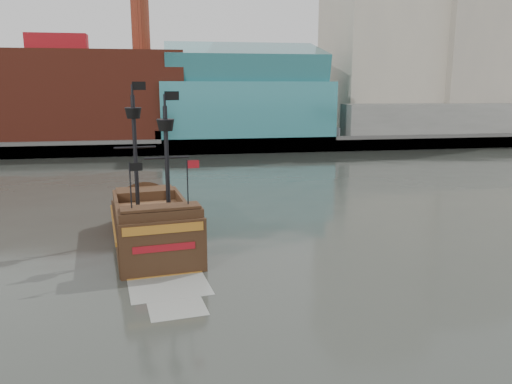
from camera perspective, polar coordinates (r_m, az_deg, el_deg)
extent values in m
plane|color=#2A2D28|center=(24.29, 0.44, -15.83)|extent=(400.00, 400.00, 0.00)
cube|color=slate|center=(113.64, -8.07, 6.75)|extent=(220.00, 60.00, 2.00)
cube|color=#4C4C49|center=(84.30, -7.32, 5.14)|extent=(220.00, 1.00, 2.60)
cube|color=maroon|center=(94.86, -21.37, 10.16)|extent=(42.00, 18.00, 15.00)
cube|color=teal|center=(92.26, -1.36, 9.39)|extent=(30.00, 16.00, 10.00)
cube|color=#B3AA95|center=(111.06, 14.12, 18.81)|extent=(20.00, 22.00, 46.00)
cube|color=#A09787|center=(115.56, 23.36, 15.94)|extent=(18.00, 18.00, 38.00)
cube|color=#B3AA95|center=(130.88, 15.24, 19.00)|extent=(24.00, 20.00, 52.00)
cube|color=slate|center=(101.60, 20.92, 7.72)|extent=(40.00, 6.00, 6.00)
cube|color=teal|center=(92.23, -1.39, 14.36)|extent=(28.00, 14.94, 8.78)
cube|color=black|center=(37.33, -11.69, -4.87)|extent=(6.98, 13.43, 2.78)
cube|color=#52381E|center=(36.91, -11.79, -2.57)|extent=(6.28, 12.08, 0.32)
cube|color=black|center=(41.80, -12.55, -0.36)|extent=(4.84, 3.14, 1.07)
cube|color=black|center=(31.36, -10.79, -3.62)|extent=(5.26, 2.36, 1.93)
cube|color=black|center=(30.93, -10.44, -7.15)|extent=(5.23, 0.95, 4.28)
cube|color=#9D631E|center=(30.27, -10.52, -4.18)|extent=(4.78, 0.71, 0.53)
cube|color=maroon|center=(30.62, -10.44, -6.30)|extent=(3.72, 0.57, 0.43)
cylinder|color=black|center=(37.59, -13.63, 4.35)|extent=(0.34, 0.34, 8.34)
cylinder|color=black|center=(34.33, -10.14, 3.25)|extent=(0.34, 0.34, 7.70)
cone|color=black|center=(37.33, -13.85, 8.74)|extent=(1.32, 1.32, 0.75)
cone|color=black|center=(34.04, -10.30, 7.52)|extent=(1.32, 1.32, 0.75)
cube|color=black|center=(37.31, -13.25, 11.73)|extent=(0.96, 0.16, 0.59)
cube|color=black|center=(34.01, -9.61, 10.79)|extent=(0.96, 0.16, 0.59)
cube|color=#9DA29D|center=(29.71, -9.89, -10.59)|extent=(5.01, 4.41, 0.02)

